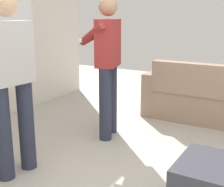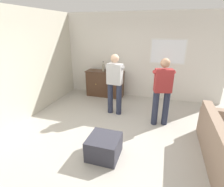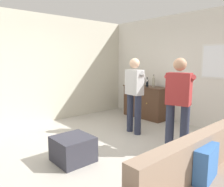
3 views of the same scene
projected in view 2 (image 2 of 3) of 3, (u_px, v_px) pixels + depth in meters
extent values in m
plane|color=#B2ADA3|center=(120.00, 136.00, 3.97)|extent=(10.40, 10.40, 0.00)
cube|color=silver|center=(141.00, 57.00, 5.85)|extent=(5.20, 0.12, 2.80)
cube|color=silver|center=(168.00, 52.00, 5.48)|extent=(1.09, 0.02, 0.79)
cube|color=white|center=(168.00, 52.00, 5.48)|extent=(1.01, 0.03, 0.71)
cube|color=beige|center=(15.00, 68.00, 4.20)|extent=(0.12, 5.20, 2.80)
cube|color=gray|center=(224.00, 157.00, 3.04)|extent=(0.55, 1.97, 0.42)
cube|color=gray|center=(216.00, 134.00, 2.95)|extent=(0.18, 1.97, 0.43)
cube|color=gray|center=(212.00, 122.00, 3.95)|extent=(0.55, 0.18, 0.64)
cube|color=#386BB7|center=(224.00, 137.00, 2.92)|extent=(0.21, 0.42, 0.36)
cube|color=#472D1E|center=(105.00, 84.00, 6.19)|extent=(1.28, 0.44, 0.87)
cube|color=#472D1E|center=(105.00, 72.00, 6.03)|extent=(1.32, 0.48, 0.03)
sphere|color=#B79338|center=(96.00, 84.00, 6.03)|extent=(0.04, 0.04, 0.04)
sphere|color=#B79338|center=(110.00, 86.00, 5.89)|extent=(0.04, 0.04, 0.04)
cylinder|color=gray|center=(113.00, 68.00, 5.92)|extent=(0.07, 0.07, 0.25)
cylinder|color=gray|center=(113.00, 63.00, 5.86)|extent=(0.03, 0.03, 0.08)
cylinder|color=#262626|center=(113.00, 62.00, 5.85)|extent=(0.03, 0.03, 0.02)
cylinder|color=black|center=(107.00, 69.00, 5.93)|extent=(0.07, 0.07, 0.18)
cylinder|color=black|center=(107.00, 65.00, 5.89)|extent=(0.02, 0.02, 0.06)
cylinder|color=#262626|center=(107.00, 64.00, 5.88)|extent=(0.03, 0.03, 0.02)
cylinder|color=gray|center=(103.00, 68.00, 5.98)|extent=(0.07, 0.07, 0.24)
cylinder|color=gray|center=(103.00, 63.00, 5.92)|extent=(0.03, 0.03, 0.09)
cylinder|color=#262626|center=(103.00, 62.00, 5.90)|extent=(0.03, 0.03, 0.02)
cube|color=#33333D|center=(104.00, 147.00, 3.31)|extent=(0.59, 0.59, 0.41)
cylinder|color=#282D42|center=(110.00, 98.00, 4.95)|extent=(0.15, 0.15, 0.88)
cylinder|color=#282D42|center=(119.00, 100.00, 4.86)|extent=(0.15, 0.15, 0.88)
cube|color=#B7B7B7|center=(115.00, 74.00, 4.65)|extent=(0.42, 0.26, 0.55)
sphere|color=#D8AD8C|center=(115.00, 58.00, 4.50)|extent=(0.22, 0.22, 0.22)
cylinder|color=#B7B7B7|center=(113.00, 68.00, 4.79)|extent=(0.36, 0.39, 0.29)
cylinder|color=#B7B7B7|center=(121.00, 69.00, 4.71)|extent=(0.30, 0.42, 0.29)
cube|color=white|center=(119.00, 71.00, 4.92)|extent=(0.15, 0.05, 0.04)
cylinder|color=#282D42|center=(155.00, 108.00, 4.34)|extent=(0.15, 0.15, 0.88)
cylinder|color=#282D42|center=(166.00, 108.00, 4.33)|extent=(0.15, 0.15, 0.88)
cube|color=#9E2D2D|center=(163.00, 81.00, 4.08)|extent=(0.44, 0.32, 0.55)
sphere|color=tan|center=(165.00, 63.00, 3.93)|extent=(0.22, 0.22, 0.22)
cylinder|color=#9E2D2D|center=(157.00, 74.00, 4.19)|extent=(0.23, 0.44, 0.29)
cylinder|color=#9E2D2D|center=(167.00, 74.00, 4.19)|extent=(0.40, 0.34, 0.29)
cube|color=white|center=(160.00, 76.00, 4.37)|extent=(0.16, 0.08, 0.04)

